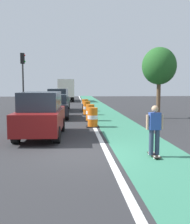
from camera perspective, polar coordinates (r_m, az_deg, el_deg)
The scene contains 15 objects.
ground_plane at distance 9.42m, azimuth -2.96°, elevation -8.69°, with size 100.00×100.00×0.00m, color #2D2D30.
bike_lane_strip at distance 21.42m, azimuth 2.61°, elevation -0.64°, with size 2.50×80.00×0.01m, color #387F60.
lane_divider_stripe at distance 21.29m, azimuth -1.40°, elevation -0.67°, with size 0.20×80.00×0.01m, color silver.
skateboarder_on_lane at distance 8.96m, azimuth 12.47°, elevation -3.60°, with size 0.57×0.81×1.69m.
parked_suv_nearest at distance 12.47m, azimuth -11.30°, elevation -0.44°, with size 2.02×4.65×2.04m.
parked_sedan_second at distance 19.48m, azimuth -8.49°, elevation 1.14°, with size 2.05×4.17×1.70m.
parked_suv_third at distance 25.32m, azimuth -7.75°, elevation 2.62°, with size 2.06×4.67×2.04m.
traffic_barrel_front at distance 15.17m, azimuth -0.49°, elevation -1.19°, with size 0.73×0.73×1.09m.
traffic_barrel_mid at distance 17.85m, azimuth -1.01°, elevation -0.17°, with size 0.73×0.73×1.09m.
traffic_barrel_back at distance 21.51m, azimuth -1.74°, elevation 0.81°, with size 0.73×0.73×1.09m.
traffic_barrel_far at distance 24.67m, azimuth -2.08°, elevation 1.42°, with size 0.73×0.73×1.09m.
delivery_truck_down_block at distance 41.17m, azimuth -6.30°, elevation 4.89°, with size 2.71×7.71×3.23m.
traffic_light_corner at distance 24.24m, azimuth -14.99°, elevation 8.18°, with size 0.41×0.32×5.10m.
pedestrian_crossing at distance 28.45m, azimuth -12.54°, elevation 2.51°, with size 0.34×0.20×1.61m.
street_tree_sidewalk at distance 19.67m, azimuth 13.40°, elevation 9.36°, with size 2.40×2.40×5.00m.
Camera 1 is at (-0.23, -9.13, 2.32)m, focal length 43.27 mm.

